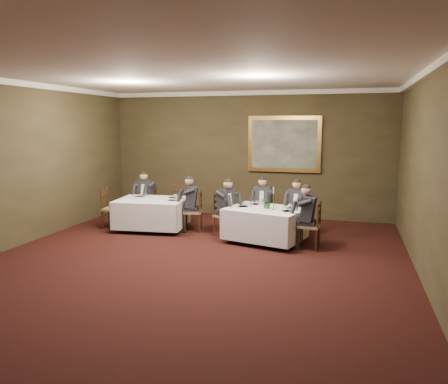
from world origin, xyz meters
The scene contains 26 objects.
ground centered at (0.00, 0.00, 0.00)m, with size 10.00×10.00×0.00m, color black.
ceiling centered at (0.00, 0.00, 3.50)m, with size 8.00×10.00×0.10m, color silver.
back_wall centered at (0.00, 5.00, 1.75)m, with size 8.00×0.10×3.50m, color #342D1A.
right_wall centered at (4.00, 0.00, 1.75)m, with size 0.10×10.00×3.50m, color #342D1A.
crown_molding centered at (0.00, 0.00, 3.44)m, with size 8.00×10.00×0.12m.
table_main centered at (1.03, 2.29, 0.45)m, with size 1.89×1.61×0.67m.
table_second centered at (-1.88, 2.67, 0.45)m, with size 1.80×1.45×0.67m.
chair_main_backleft centered at (0.82, 3.21, 0.28)m, with size 0.50×0.48×1.00m.
diner_main_backleft centered at (0.82, 3.20, 0.51)m, with size 0.47×0.53×1.35m.
chair_main_backright centered at (1.67, 2.99, 0.28)m, with size 0.53×0.52×1.00m.
diner_main_backright centered at (1.66, 2.98, 0.51)m, with size 0.51×0.57×1.35m.
chair_main_endleft centered at (0.04, 2.56, 0.28)m, with size 0.58×0.59×1.00m.
diner_main_endleft centered at (0.05, 2.55, 0.51)m, with size 0.61×0.58×1.35m.
chair_main_endright centered at (2.03, 2.04, 0.28)m, with size 0.45×0.47×1.00m.
diner_main_endright centered at (2.02, 2.04, 0.51)m, with size 0.51×0.44×1.35m.
chair_sec_backleft centered at (-2.42, 3.47, 0.28)m, with size 0.50×0.48×1.00m.
diner_sec_backleft centered at (-2.42, 3.46, 0.51)m, with size 0.47×0.53×1.35m.
chair_sec_backright centered at (-1.53, 3.57, 0.28)m, with size 0.49×0.48×1.00m.
chair_sec_endright centered at (-0.83, 2.79, 0.28)m, with size 0.52×0.53×1.00m.
diner_sec_endright centered at (-0.84, 2.78, 0.51)m, with size 0.57×0.51×1.35m.
chair_sec_endleft centered at (-2.94, 2.56, 0.28)m, with size 0.46×0.48×1.00m.
centerpiece centered at (1.08, 2.29, 0.90)m, with size 0.25×0.22×0.28m, color #2D5926.
candlestick centered at (1.23, 2.17, 0.95)m, with size 0.07×0.07×0.51m.
place_setting_table_main centered at (0.75, 2.76, 0.80)m, with size 0.33×0.31×0.14m.
place_setting_table_second centered at (-2.32, 3.00, 0.80)m, with size 0.33×0.31×0.14m.
painting centered at (1.03, 4.94, 2.05)m, with size 1.99×0.09×1.52m.
Camera 1 is at (2.77, -7.01, 2.60)m, focal length 35.00 mm.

